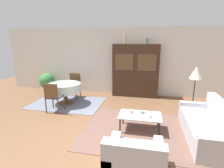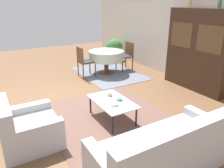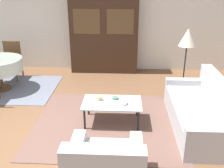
% 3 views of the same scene
% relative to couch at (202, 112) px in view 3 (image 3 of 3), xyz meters
% --- Properties ---
extents(ground_plane, '(14.00, 14.00, 0.00)m').
position_rel_couch_xyz_m(ground_plane, '(-2.64, -0.53, -0.29)').
color(ground_plane, brown).
extents(wall_back, '(10.00, 0.06, 2.70)m').
position_rel_couch_xyz_m(wall_back, '(-2.64, 3.10, 1.06)').
color(wall_back, silver).
rests_on(wall_back, ground_plane).
extents(area_rug, '(2.59, 2.35, 0.01)m').
position_rel_couch_xyz_m(area_rug, '(-1.65, 0.04, -0.29)').
color(area_rug, brown).
rests_on(area_rug, ground_plane).
extents(dining_rug, '(2.46, 1.72, 0.01)m').
position_rel_couch_xyz_m(dining_rug, '(-4.20, 1.49, -0.29)').
color(dining_rug, slate).
rests_on(dining_rug, ground_plane).
extents(couch, '(0.89, 2.03, 0.83)m').
position_rel_couch_xyz_m(couch, '(0.00, 0.00, 0.00)').
color(couch, '#B2B2B7').
rests_on(couch, ground_plane).
extents(coffee_table, '(1.04, 0.63, 0.39)m').
position_rel_couch_xyz_m(coffee_table, '(-1.56, 0.07, 0.08)').
color(coffee_table, black).
rests_on(coffee_table, area_rug).
extents(display_cabinet, '(1.78, 0.42, 2.06)m').
position_rel_couch_xyz_m(display_cabinet, '(-1.91, 2.85, 0.74)').
color(display_cabinet, '#382316').
rests_on(display_cabinet, ground_plane).
extents(dining_chair_far, '(0.44, 0.44, 0.93)m').
position_rel_couch_xyz_m(dining_chair_far, '(-4.24, 2.21, 0.26)').
color(dining_chair_far, brown).
rests_on(dining_chair_far, dining_rug).
extents(floor_lamp, '(0.37, 0.37, 1.46)m').
position_rel_couch_xyz_m(floor_lamp, '(-0.04, 1.46, 0.92)').
color(floor_lamp, black).
rests_on(floor_lamp, ground_plane).
extents(cup, '(0.09, 0.09, 0.07)m').
position_rel_couch_xyz_m(cup, '(-1.79, 0.15, 0.15)').
color(cup, tan).
rests_on(cup, coffee_table).
extents(bowl, '(0.16, 0.16, 0.04)m').
position_rel_couch_xyz_m(bowl, '(-1.38, 0.01, 0.13)').
color(bowl, white).
rests_on(bowl, coffee_table).
extents(bowl_small, '(0.11, 0.11, 0.04)m').
position_rel_couch_xyz_m(bowl_small, '(-1.51, 0.21, 0.13)').
color(bowl_small, '#4C7A60').
rests_on(bowl_small, coffee_table).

